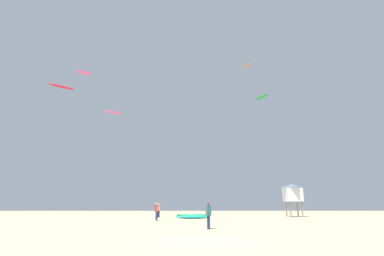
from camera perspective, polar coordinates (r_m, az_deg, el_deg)
The scene contains 11 objects.
ground_plane at distance 12.88m, azimuth 1.97°, elevation -22.20°, with size 120.00×120.00×0.00m, color #C6B28C.
person_foreground at distance 18.93m, azimuth 3.38°, elevation -17.05°, with size 0.38×0.53×1.67m.
person_midground at distance 29.13m, azimuth -7.25°, elevation -16.35°, with size 0.38×0.54×1.69m.
person_left at distance 35.63m, azimuth -6.88°, elevation -16.22°, with size 0.48×0.37×1.63m.
kite_grounded_near at distance 32.66m, azimuth 0.18°, elevation -17.69°, with size 3.94×1.39×0.49m.
lifeguard_tower at distance 39.58m, azimuth 19.91°, elevation -12.30°, with size 2.30×2.30×4.15m.
kite_aloft_0 at distance 52.54m, azimuth 14.10°, elevation 6.17°, with size 2.27×3.06×0.43m.
kite_aloft_1 at distance 54.75m, azimuth -21.26°, elevation 10.53°, with size 2.65×2.22×0.62m.
kite_aloft_2 at distance 51.00m, azimuth -25.24°, elevation 7.69°, with size 4.10×3.56×0.81m.
kite_aloft_3 at distance 57.41m, azimuth -15.83°, elevation 3.10°, with size 3.67×2.67×0.48m.
kite_aloft_4 at distance 52.68m, azimuth 11.20°, elevation 12.37°, with size 1.28×2.67×0.60m.
Camera 1 is at (-0.65, -12.78, 1.53)m, focal length 26.02 mm.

